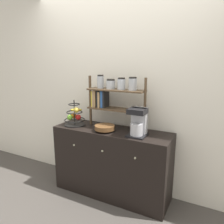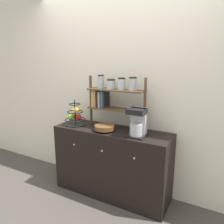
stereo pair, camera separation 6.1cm
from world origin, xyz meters
The scene contains 7 objects.
ground_plane centered at (0.00, 0.00, 0.00)m, with size 12.00×12.00×0.00m, color #47423D.
wall_back centered at (0.00, 0.50, 1.30)m, with size 7.00×0.05×2.60m, color silver.
sideboard centered at (0.00, 0.23, 0.43)m, with size 1.45×0.47×0.86m.
coffee_maker centered at (0.35, 0.18, 1.01)m, with size 0.20×0.21×0.31m.
fruit_stand centered at (-0.53, 0.20, 0.97)m, with size 0.27×0.27×0.33m.
wooden_bowl centered at (-0.05, 0.14, 0.90)m, with size 0.24×0.24×0.07m.
shelf_hutch centered at (-0.05, 0.32, 1.27)m, with size 0.76×0.20×0.65m.
Camera 1 is at (1.16, -2.01, 1.67)m, focal length 35.00 mm.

